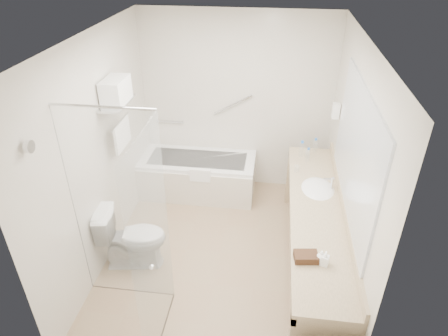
# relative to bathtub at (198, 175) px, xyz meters

# --- Properties ---
(floor) EXTENTS (3.20, 3.20, 0.00)m
(floor) POSITION_rel_bathtub_xyz_m (0.50, -1.24, -0.28)
(floor) COLOR #9A7F5F
(floor) RESTS_ON ground
(ceiling) EXTENTS (2.60, 3.20, 0.10)m
(ceiling) POSITION_rel_bathtub_xyz_m (0.50, -1.24, 2.22)
(ceiling) COLOR white
(ceiling) RESTS_ON wall_back
(wall_back) EXTENTS (2.60, 0.10, 2.50)m
(wall_back) POSITION_rel_bathtub_xyz_m (0.50, 0.36, 0.97)
(wall_back) COLOR beige
(wall_back) RESTS_ON ground
(wall_front) EXTENTS (2.60, 0.10, 2.50)m
(wall_front) POSITION_rel_bathtub_xyz_m (0.50, -2.84, 0.97)
(wall_front) COLOR beige
(wall_front) RESTS_ON ground
(wall_left) EXTENTS (0.10, 3.20, 2.50)m
(wall_left) POSITION_rel_bathtub_xyz_m (-0.80, -1.24, 0.97)
(wall_left) COLOR beige
(wall_left) RESTS_ON ground
(wall_right) EXTENTS (0.10, 3.20, 2.50)m
(wall_right) POSITION_rel_bathtub_xyz_m (1.80, -1.24, 0.97)
(wall_right) COLOR beige
(wall_right) RESTS_ON ground
(bathtub) EXTENTS (1.60, 0.73, 0.59)m
(bathtub) POSITION_rel_bathtub_xyz_m (0.00, 0.00, 0.00)
(bathtub) COLOR white
(bathtub) RESTS_ON floor
(grab_bar_short) EXTENTS (0.40, 0.03, 0.03)m
(grab_bar_short) POSITION_rel_bathtub_xyz_m (-0.45, 0.32, 0.67)
(grab_bar_short) COLOR silver
(grab_bar_short) RESTS_ON wall_back
(grab_bar_long) EXTENTS (0.53, 0.03, 0.33)m
(grab_bar_long) POSITION_rel_bathtub_xyz_m (0.45, 0.32, 0.97)
(grab_bar_long) COLOR silver
(grab_bar_long) RESTS_ON wall_back
(shower_enclosure) EXTENTS (0.96, 0.91, 2.11)m
(shower_enclosure) POSITION_rel_bathtub_xyz_m (-0.13, -2.16, 0.79)
(shower_enclosure) COLOR silver
(shower_enclosure) RESTS_ON floor
(towel_shelf) EXTENTS (0.24, 0.55, 0.81)m
(towel_shelf) POSITION_rel_bathtub_xyz_m (-0.67, -0.89, 1.48)
(towel_shelf) COLOR silver
(towel_shelf) RESTS_ON wall_left
(vanity_counter) EXTENTS (0.55, 2.70, 0.95)m
(vanity_counter) POSITION_rel_bathtub_xyz_m (1.52, -1.39, 0.36)
(vanity_counter) COLOR tan
(vanity_counter) RESTS_ON floor
(sink) EXTENTS (0.40, 0.52, 0.14)m
(sink) POSITION_rel_bathtub_xyz_m (1.55, -0.99, 0.54)
(sink) COLOR white
(sink) RESTS_ON vanity_counter
(faucet) EXTENTS (0.03, 0.03, 0.14)m
(faucet) POSITION_rel_bathtub_xyz_m (1.70, -0.99, 0.65)
(faucet) COLOR silver
(faucet) RESTS_ON vanity_counter
(mirror) EXTENTS (0.02, 2.00, 1.20)m
(mirror) POSITION_rel_bathtub_xyz_m (1.79, -1.39, 1.27)
(mirror) COLOR silver
(mirror) RESTS_ON wall_right
(hairdryer_unit) EXTENTS (0.08, 0.10, 0.18)m
(hairdryer_unit) POSITION_rel_bathtub_xyz_m (1.75, -0.19, 1.17)
(hairdryer_unit) COLOR white
(hairdryer_unit) RESTS_ON wall_right
(toilet) EXTENTS (0.80, 0.53, 0.73)m
(toilet) POSITION_rel_bathtub_xyz_m (-0.45, -1.52, 0.09)
(toilet) COLOR white
(toilet) RESTS_ON floor
(amenity_basket) EXTENTS (0.22, 0.16, 0.07)m
(amenity_basket) POSITION_rel_bathtub_xyz_m (1.37, -2.13, 0.61)
(amenity_basket) COLOR #3F2816
(amenity_basket) RESTS_ON vanity_counter
(soap_bottle_a) EXTENTS (0.11, 0.16, 0.07)m
(soap_bottle_a) POSITION_rel_bathtub_xyz_m (1.53, -2.17, 0.61)
(soap_bottle_a) COLOR white
(soap_bottle_a) RESTS_ON vanity_counter
(soap_bottle_b) EXTENTS (0.13, 0.15, 0.09)m
(soap_bottle_b) POSITION_rel_bathtub_xyz_m (1.50, -2.14, 0.62)
(soap_bottle_b) COLOR white
(soap_bottle_b) RESTS_ON vanity_counter
(water_bottle_left) EXTENTS (0.06, 0.06, 0.21)m
(water_bottle_left) POSITION_rel_bathtub_xyz_m (1.39, -0.26, 0.67)
(water_bottle_left) COLOR silver
(water_bottle_left) RESTS_ON vanity_counter
(water_bottle_mid) EXTENTS (0.06, 0.06, 0.20)m
(water_bottle_mid) POSITION_rel_bathtub_xyz_m (1.57, -0.14, 0.66)
(water_bottle_mid) COLOR silver
(water_bottle_mid) RESTS_ON vanity_counter
(water_bottle_right) EXTENTS (0.06, 0.06, 0.18)m
(water_bottle_right) POSITION_rel_bathtub_xyz_m (1.47, -0.39, 0.66)
(water_bottle_right) COLOR silver
(water_bottle_right) RESTS_ON vanity_counter
(drinking_glass_near) EXTENTS (0.07, 0.07, 0.08)m
(drinking_glass_near) POSITION_rel_bathtub_xyz_m (1.33, -0.65, 0.61)
(drinking_glass_near) COLOR silver
(drinking_glass_near) RESTS_ON vanity_counter
(drinking_glass_far) EXTENTS (0.07, 0.07, 0.08)m
(drinking_glass_far) POSITION_rel_bathtub_xyz_m (1.46, -0.28, 0.62)
(drinking_glass_far) COLOR silver
(drinking_glass_far) RESTS_ON vanity_counter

